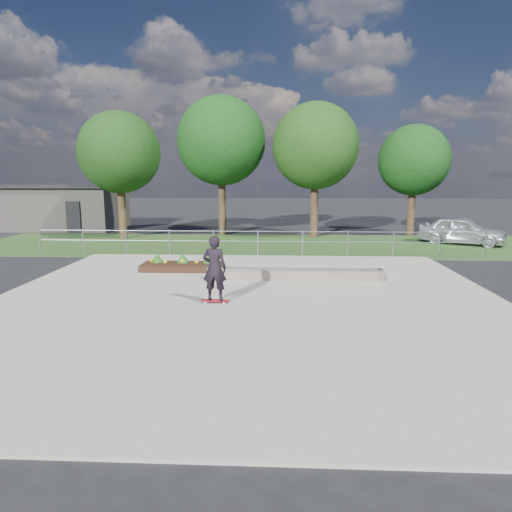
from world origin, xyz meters
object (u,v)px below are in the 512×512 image
Objects in this scene: planter_bed at (182,265)px; skateboarder at (215,268)px; parked_car at (462,231)px; grind_ledge at (294,274)px.

skateboarder is at bearing -67.33° from planter_bed.
skateboarder is 0.45× the size of parked_car.
planter_bed is 15.36m from parked_car.
skateboarder is at bearing 165.40° from parked_car.
skateboarder is (1.89, -4.52, 0.81)m from planter_bed.
grind_ledge is at bearing -20.05° from planter_bed.
planter_bed is at bearing 159.95° from grind_ledge.
skateboarder reaches higher than planter_bed.
skateboarder is at bearing -128.25° from grind_ledge.
grind_ledge is 2.00× the size of planter_bed.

